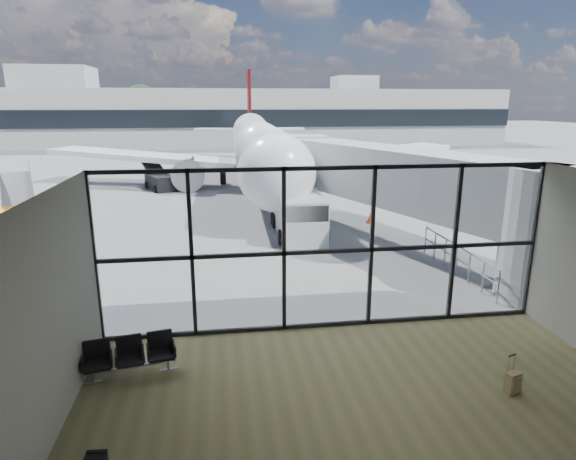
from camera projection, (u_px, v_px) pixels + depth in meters
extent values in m
plane|color=slate|center=(245.00, 161.00, 51.74)|extent=(220.00, 220.00, 0.00)
cube|color=#696842|center=(370.00, 415.00, 9.64)|extent=(12.00, 8.00, 0.01)
cube|color=silver|center=(381.00, 194.00, 8.49)|extent=(12.00, 8.00, 0.02)
cube|color=#B8B8B3|center=(38.00, 332.00, 8.23)|extent=(0.02, 8.00, 4.50)
cube|color=white|center=(328.00, 250.00, 12.89)|extent=(12.00, 0.04, 4.50)
cube|color=black|center=(326.00, 324.00, 13.45)|extent=(12.00, 0.12, 0.10)
cube|color=black|center=(328.00, 251.00, 12.90)|extent=(12.00, 0.12, 0.10)
cube|color=black|center=(330.00, 168.00, 12.33)|extent=(12.00, 0.12, 0.10)
cube|color=black|center=(95.00, 260.00, 12.06)|extent=(0.10, 0.12, 4.50)
cube|color=black|center=(192.00, 255.00, 12.39)|extent=(0.10, 0.12, 4.50)
cube|color=black|center=(284.00, 251.00, 12.72)|extent=(0.10, 0.12, 4.50)
cube|color=black|center=(371.00, 248.00, 13.06)|extent=(0.10, 0.12, 4.50)
cube|color=black|center=(454.00, 244.00, 13.39)|extent=(0.10, 0.12, 4.50)
cube|color=black|center=(533.00, 241.00, 13.72)|extent=(0.10, 0.12, 4.50)
cylinder|color=#A0A4A6|center=(548.00, 235.00, 14.88)|extent=(2.80, 2.80, 4.20)
cube|color=#A0A4A6|center=(389.00, 175.00, 20.98)|extent=(7.45, 14.81, 2.40)
cube|color=#A0A4A6|center=(302.00, 159.00, 27.31)|extent=(2.60, 2.20, 2.60)
cylinder|color=gray|center=(288.00, 195.00, 27.74)|extent=(0.20, 0.20, 1.80)
cylinder|color=gray|center=(316.00, 195.00, 27.96)|extent=(0.20, 0.20, 1.80)
cylinder|color=black|center=(302.00, 206.00, 28.02)|extent=(1.80, 0.56, 0.56)
cylinder|color=gray|center=(498.00, 287.00, 14.87)|extent=(0.06, 0.06, 1.10)
cylinder|color=gray|center=(483.00, 277.00, 15.73)|extent=(0.06, 0.06, 1.10)
cylinder|color=gray|center=(469.00, 268.00, 16.59)|extent=(0.06, 0.06, 1.10)
cylinder|color=gray|center=(456.00, 260.00, 17.45)|extent=(0.06, 0.06, 1.10)
cylinder|color=gray|center=(445.00, 252.00, 18.31)|extent=(0.06, 0.06, 1.10)
cylinder|color=gray|center=(435.00, 246.00, 19.17)|extent=(0.06, 0.06, 1.10)
cylinder|color=gray|center=(425.00, 239.00, 20.03)|extent=(0.06, 0.06, 1.10)
cylinder|color=gray|center=(458.00, 246.00, 17.31)|extent=(0.06, 5.40, 0.06)
cylinder|color=gray|center=(456.00, 258.00, 17.44)|extent=(0.06, 5.40, 0.06)
cube|color=#ABABA6|center=(236.00, 117.00, 71.77)|extent=(80.00, 12.00, 8.00)
cube|color=black|center=(238.00, 119.00, 65.93)|extent=(80.00, 0.20, 2.40)
cube|color=#ABABA6|center=(55.00, 78.00, 66.91)|extent=(10.00, 8.00, 3.00)
cube|color=#ABABA6|center=(354.00, 83.00, 72.98)|extent=(6.00, 6.00, 2.00)
cylinder|color=#382619|center=(28.00, 131.00, 77.36)|extent=(0.50, 0.50, 3.42)
sphere|color=black|center=(24.00, 104.00, 76.29)|extent=(6.27, 6.27, 6.27)
cylinder|color=#382619|center=(68.00, 133.00, 78.28)|extent=(0.50, 0.50, 2.70)
sphere|color=black|center=(65.00, 112.00, 77.44)|extent=(4.95, 4.95, 4.95)
cylinder|color=#382619|center=(106.00, 132.00, 79.06)|extent=(0.50, 0.50, 3.06)
sphere|color=black|center=(104.00, 108.00, 78.11)|extent=(5.61, 5.61, 5.61)
cylinder|color=#382619|center=(143.00, 130.00, 79.85)|extent=(0.50, 0.50, 3.42)
sphere|color=black|center=(141.00, 104.00, 78.78)|extent=(6.27, 6.27, 6.27)
cube|color=gray|center=(131.00, 367.00, 10.96)|extent=(2.01, 0.46, 0.04)
cube|color=black|center=(98.00, 365.00, 10.70)|extent=(0.66, 0.63, 0.07)
cube|color=black|center=(97.00, 350.00, 10.87)|extent=(0.57, 0.17, 0.51)
cube|color=black|center=(130.00, 360.00, 10.92)|extent=(0.66, 0.63, 0.07)
cube|color=black|center=(129.00, 345.00, 11.09)|extent=(0.57, 0.17, 0.51)
cube|color=black|center=(161.00, 355.00, 11.14)|extent=(0.66, 0.63, 0.07)
cube|color=black|center=(160.00, 340.00, 11.31)|extent=(0.57, 0.17, 0.51)
cylinder|color=gray|center=(92.00, 378.00, 10.73)|extent=(0.06, 0.06, 0.23)
cylinder|color=gray|center=(168.00, 365.00, 11.26)|extent=(0.06, 0.06, 0.23)
cylinder|color=black|center=(97.00, 452.00, 7.93)|extent=(0.33, 0.11, 0.09)
cube|color=#958053|center=(513.00, 383.00, 10.29)|extent=(0.37, 0.29, 0.48)
cube|color=#958053|center=(517.00, 385.00, 10.19)|extent=(0.26, 0.12, 0.36)
cylinder|color=gray|center=(508.00, 365.00, 10.22)|extent=(0.02, 0.02, 0.40)
cylinder|color=gray|center=(514.00, 363.00, 10.30)|extent=(0.02, 0.02, 0.40)
cube|color=black|center=(512.00, 355.00, 10.21)|extent=(0.21, 0.10, 0.02)
cylinder|color=black|center=(505.00, 391.00, 10.38)|extent=(0.04, 0.06, 0.05)
cylinder|color=black|center=(510.00, 389.00, 10.46)|extent=(0.04, 0.06, 0.05)
cylinder|color=white|center=(259.00, 146.00, 36.24)|extent=(4.47, 29.59, 3.64)
sphere|color=white|center=(277.00, 173.00, 22.08)|extent=(3.64, 3.64, 3.64)
cone|color=white|center=(250.00, 130.00, 52.70)|extent=(3.80, 6.00, 3.64)
cube|color=black|center=(276.00, 161.00, 22.52)|extent=(2.20, 1.24, 0.49)
cube|color=white|center=(148.00, 157.00, 36.47)|extent=(15.02, 8.10, 1.16)
cylinder|color=black|center=(190.00, 173.00, 35.19)|extent=(2.16, 3.40, 2.07)
cube|color=white|center=(221.00, 129.00, 51.85)|extent=(5.67, 2.99, 0.18)
cube|color=white|center=(363.00, 154.00, 38.33)|extent=(15.09, 7.37, 1.16)
cylinder|color=black|center=(327.00, 170.00, 36.33)|extent=(2.16, 3.40, 2.07)
cube|color=white|center=(279.00, 129.00, 52.55)|extent=(5.64, 2.72, 0.18)
cube|color=#4D0B0B|center=(249.00, 99.00, 51.87)|extent=(0.40, 3.74, 5.90)
cylinder|color=gray|center=(273.00, 212.00, 24.55)|extent=(0.20, 0.20, 1.38)
cylinder|color=black|center=(274.00, 218.00, 24.63)|extent=(0.27, 0.69, 0.69)
cylinder|color=black|center=(223.00, 178.00, 37.05)|extent=(0.47, 0.96, 0.94)
cylinder|color=black|center=(294.00, 177.00, 37.66)|extent=(0.47, 0.96, 0.94)
cube|color=silver|center=(299.00, 215.00, 22.51)|extent=(2.11, 4.62, 1.99)
cube|color=black|center=(304.00, 211.00, 20.74)|extent=(1.92, 1.24, 0.70)
cylinder|color=black|center=(281.00, 237.00, 21.13)|extent=(0.27, 0.70, 0.70)
cylinder|color=black|center=(326.00, 236.00, 21.35)|extent=(0.27, 0.70, 0.70)
cylinder|color=black|center=(275.00, 221.00, 23.99)|extent=(0.27, 0.70, 0.70)
cylinder|color=black|center=(314.00, 220.00, 24.22)|extent=(0.27, 0.70, 0.70)
cube|color=black|center=(161.00, 182.00, 34.59)|extent=(2.54, 3.37, 1.02)
cube|color=black|center=(155.00, 169.00, 35.40)|extent=(2.14, 2.82, 1.05)
cylinder|color=black|center=(155.00, 189.00, 33.47)|extent=(0.39, 0.55, 0.51)
cylinder|color=black|center=(175.00, 187.00, 34.20)|extent=(0.39, 0.55, 0.51)
cylinder|color=black|center=(147.00, 185.00, 35.14)|extent=(0.39, 0.55, 0.51)
cylinder|color=black|center=(166.00, 183.00, 35.87)|extent=(0.39, 0.55, 0.51)
cube|color=gold|center=(20.00, 214.00, 24.97)|extent=(2.61, 3.33, 0.84)
cube|color=gray|center=(17.00, 189.00, 25.36)|extent=(2.22, 2.74, 1.55)
cylinder|color=black|center=(2.00, 225.00, 23.75)|extent=(0.36, 0.50, 0.46)
cylinder|color=black|center=(40.00, 221.00, 24.54)|extent=(0.36, 0.50, 0.46)
cylinder|color=black|center=(3.00, 216.00, 25.51)|extent=(0.36, 0.50, 0.46)
cylinder|color=black|center=(38.00, 213.00, 26.30)|extent=(0.36, 0.50, 0.46)
cube|color=orange|center=(277.00, 208.00, 28.62)|extent=(0.40, 0.40, 0.03)
cone|color=orange|center=(277.00, 203.00, 28.55)|extent=(0.38, 0.38, 0.56)
cube|color=#E34B0B|center=(370.00, 223.00, 25.09)|extent=(0.44, 0.44, 0.03)
cone|color=#E34B0B|center=(371.00, 217.00, 25.01)|extent=(0.42, 0.42, 0.62)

